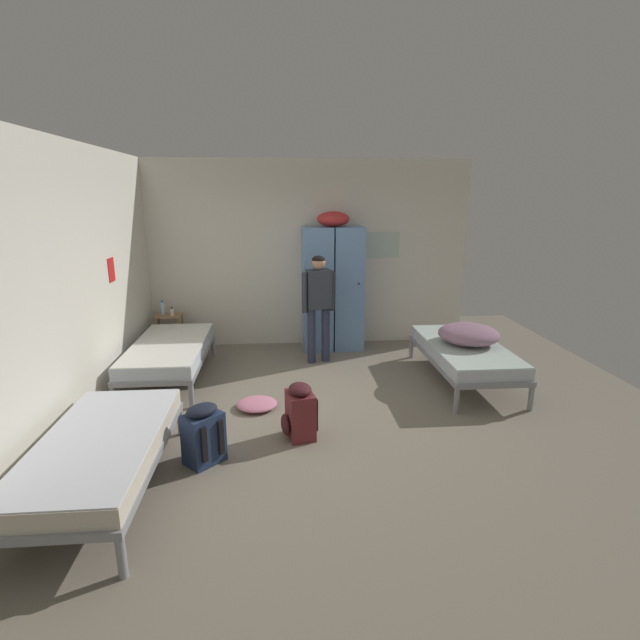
% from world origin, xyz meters
% --- Properties ---
extents(ground_plane, '(7.84, 7.84, 0.00)m').
position_xyz_m(ground_plane, '(0.00, 0.00, 0.00)').
color(ground_plane, gray).
extents(room_backdrop, '(4.95, 4.96, 2.82)m').
position_xyz_m(room_backdrop, '(-1.21, 1.25, 1.41)').
color(room_backdrop, silver).
rests_on(room_backdrop, ground_plane).
extents(locker_bank, '(0.90, 0.55, 2.07)m').
position_xyz_m(locker_bank, '(0.35, 2.17, 0.97)').
color(locker_bank, '#6B93C6').
rests_on(locker_bank, ground_plane).
extents(shelf_unit, '(0.38, 0.30, 0.57)m').
position_xyz_m(shelf_unit, '(-2.11, 2.18, 0.35)').
color(shelf_unit, '#99704C').
rests_on(shelf_unit, ground_plane).
extents(bed_left_front, '(0.90, 1.90, 0.49)m').
position_xyz_m(bed_left_front, '(-1.86, -1.42, 0.38)').
color(bed_left_front, gray).
rests_on(bed_left_front, ground_plane).
extents(bed_right, '(0.90, 1.90, 0.49)m').
position_xyz_m(bed_right, '(1.86, 0.67, 0.38)').
color(bed_right, gray).
rests_on(bed_right, ground_plane).
extents(bed_left_rear, '(0.90, 1.90, 0.49)m').
position_xyz_m(bed_left_rear, '(-1.86, 1.03, 0.38)').
color(bed_left_rear, gray).
rests_on(bed_left_rear, ground_plane).
extents(bedding_heap, '(0.75, 0.76, 0.24)m').
position_xyz_m(bedding_heap, '(1.91, 0.69, 0.61)').
color(bedding_heap, gray).
rests_on(bedding_heap, bed_right).
extents(person_traveler, '(0.46, 0.27, 1.51)m').
position_xyz_m(person_traveler, '(0.09, 1.53, 0.91)').
color(person_traveler, '#2D334C').
rests_on(person_traveler, ground_plane).
extents(water_bottle, '(0.06, 0.06, 0.22)m').
position_xyz_m(water_bottle, '(-2.19, 2.20, 0.67)').
color(water_bottle, '#B2DBEA').
rests_on(water_bottle, shelf_unit).
extents(lotion_bottle, '(0.05, 0.05, 0.13)m').
position_xyz_m(lotion_bottle, '(-2.04, 2.14, 0.63)').
color(lotion_bottle, white).
rests_on(lotion_bottle, shelf_unit).
extents(backpack_navy, '(0.42, 0.42, 0.55)m').
position_xyz_m(backpack_navy, '(-1.14, -1.02, 0.26)').
color(backpack_navy, navy).
rests_on(backpack_navy, ground_plane).
extents(backpack_maroon, '(0.38, 0.36, 0.55)m').
position_xyz_m(backpack_maroon, '(-0.27, -0.64, 0.26)').
color(backpack_maroon, maroon).
rests_on(backpack_maroon, ground_plane).
extents(clothes_pile_pink, '(0.45, 0.44, 0.09)m').
position_xyz_m(clothes_pile_pink, '(-0.72, 0.06, 0.04)').
color(clothes_pile_pink, pink).
rests_on(clothes_pile_pink, ground_plane).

